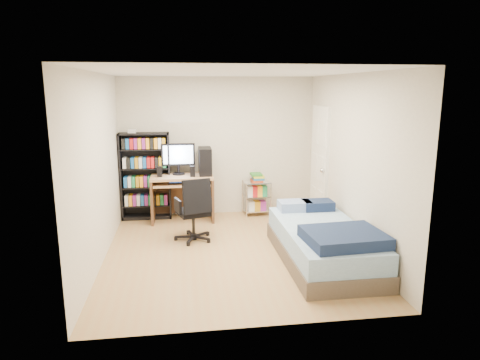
{
  "coord_description": "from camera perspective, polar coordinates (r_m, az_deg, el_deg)",
  "views": [
    {
      "loc": [
        -0.66,
        -5.73,
        2.29
      ],
      "look_at": [
        0.19,
        0.4,
        0.96
      ],
      "focal_mm": 32.0,
      "sensor_mm": 36.0,
      "label": 1
    }
  ],
  "objects": [
    {
      "name": "door",
      "position": [
        7.59,
        10.56,
        2.1
      ],
      "size": [
        0.12,
        0.8,
        2.0
      ],
      "color": "silver",
      "rests_on": "room"
    },
    {
      "name": "computer_desk",
      "position": [
        7.57,
        -6.93,
        0.13
      ],
      "size": [
        1.08,
        0.62,
        1.36
      ],
      "color": "tan",
      "rests_on": "room"
    },
    {
      "name": "office_chair",
      "position": [
        6.58,
        -6.12,
        -5.42
      ],
      "size": [
        0.73,
        0.73,
        0.99
      ],
      "rotation": [
        0.0,
        0.0,
        0.29
      ],
      "color": "black",
      "rests_on": "room"
    },
    {
      "name": "bed",
      "position": [
        5.9,
        11.08,
        -8.16
      ],
      "size": [
        1.08,
        2.16,
        0.62
      ],
      "color": "brown",
      "rests_on": "room"
    },
    {
      "name": "media_shelf",
      "position": [
        7.75,
        -12.49,
        0.65
      ],
      "size": [
        0.87,
        0.29,
        1.6
      ],
      "color": "black",
      "rests_on": "room"
    },
    {
      "name": "room",
      "position": [
        5.87,
        -1.31,
        1.89
      ],
      "size": [
        3.58,
        4.08,
        2.58
      ],
      "color": "#A17E50",
      "rests_on": "ground"
    },
    {
      "name": "wire_cart",
      "position": [
        7.84,
        2.25,
        -1.08
      ],
      "size": [
        0.5,
        0.38,
        0.77
      ],
      "rotation": [
        0.0,
        0.0,
        0.08
      ],
      "color": "silver",
      "rests_on": "room"
    }
  ]
}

